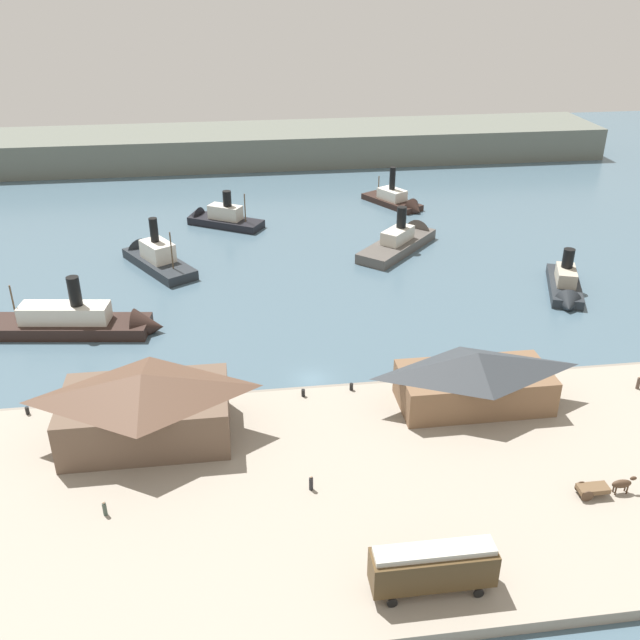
{
  "coord_description": "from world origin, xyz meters",
  "views": [
    {
      "loc": [
        -9.21,
        -75.63,
        47.68
      ],
      "look_at": [
        2.7,
        12.26,
        2.0
      ],
      "focal_mm": 39.54,
      "sensor_mm": 36.0,
      "label": 1
    }
  ],
  "objects": [
    {
      "name": "ferry_moored_west",
      "position": [
        -22.7,
        40.96,
        1.55
      ],
      "size": [
        14.25,
        18.72,
        10.55
      ],
      "color": "#23282D",
      "rests_on": "ground"
    },
    {
      "name": "pedestrian_standing_center",
      "position": [
        -22.39,
        -23.06,
        1.93
      ],
      "size": [
        0.39,
        0.39,
        1.59
      ],
      "color": "#3D4C42",
      "rests_on": "quay_promenade"
    },
    {
      "name": "ferry_near_quay",
      "position": [
        -11.39,
        60.36,
        1.42
      ],
      "size": [
        16.48,
        12.52,
        8.73
      ],
      "color": "black",
      "rests_on": "ground"
    },
    {
      "name": "ferry_shed_east_terminal",
      "position": [
        17.73,
        -9.77,
        4.65
      ],
      "size": [
        17.65,
        8.39,
        6.8
      ],
      "color": "brown",
      "rests_on": "quay_promenade"
    },
    {
      "name": "mooring_post_west",
      "position": [
        4.18,
        -5.0,
        1.65
      ],
      "size": [
        0.44,
        0.44,
        0.9
      ],
      "primitive_type": "cylinder",
      "color": "black",
      "rests_on": "quay_promenade"
    },
    {
      "name": "pedestrian_walking_west",
      "position": [
        -2.84,
        -22.14,
        1.96
      ],
      "size": [
        0.41,
        0.41,
        1.67
      ],
      "color": "#232328",
      "rests_on": "quay_promenade"
    },
    {
      "name": "ground_plane",
      "position": [
        0.0,
        0.0,
        0.0
      ],
      "size": [
        320.0,
        320.0,
        0.0
      ],
      "primitive_type": "plane",
      "color": "#476070"
    },
    {
      "name": "far_headland",
      "position": [
        0.0,
        110.0,
        4.0
      ],
      "size": [
        180.0,
        24.0,
        8.0
      ],
      "primitive_type": "cube",
      "color": "#60665B",
      "rests_on": "ground"
    },
    {
      "name": "pedestrian_by_tram",
      "position": [
        38.63,
        -9.37,
        2.0
      ],
      "size": [
        0.44,
        0.44,
        1.76
      ],
      "color": "#4C3D33",
      "rests_on": "quay_promenade"
    },
    {
      "name": "quay_promenade",
      "position": [
        0.0,
        -22.0,
        0.6
      ],
      "size": [
        110.0,
        36.0,
        1.2
      ],
      "primitive_type": "cube",
      "color": "#9E9384",
      "rests_on": "ground"
    },
    {
      "name": "street_tram",
      "position": [
        5.47,
        -35.64,
        3.81
      ],
      "size": [
        10.29,
        2.9,
        4.5
      ],
      "color": "#4C381E",
      "rests_on": "quay_promenade"
    },
    {
      "name": "horse_cart",
      "position": [
        25.13,
        -26.66,
        2.12
      ],
      "size": [
        5.83,
        1.53,
        1.87
      ],
      "color": "brown",
      "rests_on": "quay_promenade"
    },
    {
      "name": "ferry_approaching_west",
      "position": [
        42.96,
        19.61,
        1.34
      ],
      "size": [
        9.69,
        16.54,
        8.17
      ],
      "color": "#23282D",
      "rests_on": "ground"
    },
    {
      "name": "mooring_post_east",
      "position": [
        -33.43,
        -5.01,
        1.65
      ],
      "size": [
        0.44,
        0.44,
        0.9
      ],
      "primitive_type": "cylinder",
      "color": "black",
      "rests_on": "quay_promenade"
    },
    {
      "name": "ferry_mid_harbor",
      "position": [
        26.95,
        66.63,
        1.24
      ],
      "size": [
        12.02,
        15.96,
        9.83
      ],
      "color": "black",
      "rests_on": "ground"
    },
    {
      "name": "mooring_post_center_west",
      "position": [
        -1.73,
        -5.57,
        1.65
      ],
      "size": [
        0.44,
        0.44,
        0.9
      ],
      "primitive_type": "cylinder",
      "color": "black",
      "rests_on": "quay_promenade"
    },
    {
      "name": "ferry_shed_customs_shed",
      "position": [
        -19.31,
        -11.19,
        5.22
      ],
      "size": [
        17.91,
        11.2,
        7.92
      ],
      "color": "brown",
      "rests_on": "quay_promenade"
    },
    {
      "name": "ferry_approaching_east",
      "position": [
        22.68,
        43.74,
        1.36
      ],
      "size": [
        18.47,
        19.47,
        9.74
      ],
      "color": "#514C47",
      "rests_on": "ground"
    },
    {
      "name": "ferry_moored_east",
      "position": [
        -30.24,
        16.76,
        1.56
      ],
      "size": [
        25.9,
        8.94,
        10.35
      ],
      "color": "black",
      "rests_on": "ground"
    },
    {
      "name": "seawall_edge",
      "position": [
        0.0,
        -3.6,
        0.5
      ],
      "size": [
        110.0,
        0.8,
        1.0
      ],
      "primitive_type": "cube",
      "color": "gray",
      "rests_on": "ground"
    }
  ]
}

